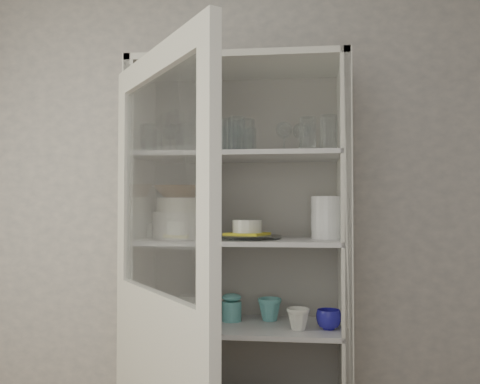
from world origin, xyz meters
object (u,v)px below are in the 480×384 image
Objects in this scene: pantry_cabinet at (241,304)px; teal_jar at (232,309)px; cupboard_door at (158,355)px; mug_blue at (329,319)px; plate_stack_front at (179,225)px; white_ramekin at (247,226)px; goblet_3 at (301,138)px; cream_bowl at (180,205)px; yellow_trivet at (247,234)px; measuring_cups at (199,321)px; goblet_1 at (233,138)px; grey_bowl_stack at (327,218)px; mug_white at (298,319)px; glass_platter at (247,237)px; mug_teal at (270,309)px; goblet_0 at (170,139)px; goblet_2 at (284,137)px; plate_stack_back at (163,230)px; white_canister at (190,309)px; terracotta_bowl at (180,192)px.

pantry_cabinet is 18.46× the size of teal_jar.
pantry_cabinet is 0.69m from cupboard_door.
plate_stack_front is at bearing -170.26° from mug_blue.
goblet_3 is at bearing 24.57° from white_ramekin.
cupboard_door is at bearing -84.56° from cream_bowl.
pantry_cabinet reaches higher than mug_blue.
measuring_cups is (-0.23, -0.02, -0.41)m from yellow_trivet.
grey_bowl_stack is (0.45, -0.07, -0.39)m from goblet_1.
yellow_trivet reaches higher than mug_white.
white_ramekin reaches higher than mug_blue.
mug_white is (0.24, -0.07, -0.41)m from white_ramekin.
mug_teal is (0.10, 0.11, -0.36)m from glass_platter.
cupboard_door is 11.45× the size of goblet_3.
goblet_3 is (0.65, 0.01, -0.00)m from goblet_0.
teal_jar is (-0.32, 0.14, 0.01)m from mug_white.
goblet_0 is 1.78× the size of mug_white.
pantry_cabinet is 18.74× the size of mug_blue.
goblet_0 reaches higher than plate_stack_front.
white_ramekin is at bearing -144.80° from goblet_2.
plate_stack_back is at bearing -163.98° from mug_teal.
grey_bowl_stack reaches higher than white_ramekin.
goblet_1 is 1.64× the size of mug_teal.
mug_blue is at bearing -6.02° from mug_teal.
pantry_cabinet reaches higher than cream_bowl.
goblet_0 reaches higher than white_canister.
white_ramekin is at bearing -15.33° from goblet_0.
pantry_cabinet is 0.55m from plate_stack_back.
plate_stack_back is at bearing 172.34° from grey_bowl_stack.
goblet_3 is 1.54× the size of teal_jar.
goblet_1 is 0.51m from plate_stack_front.
cupboard_door is 10.84× the size of goblet_0.
cupboard_door is at bearing -84.56° from terracotta_bowl.
glass_platter is (0.32, 0.02, -0.15)m from cream_bowl.
cream_bowl is 0.86m from mug_blue.
plate_stack_front reaches higher than mug_white.
mug_white is at bearing 97.30° from cupboard_door.
yellow_trivet is 0.38m from grey_bowl_stack.
goblet_0 is at bearing 121.74° from plate_stack_front.
terracotta_bowl is at bearing -58.26° from goblet_0.
white_ramekin is 1.23× the size of mug_blue.
pantry_cabinet is 0.49m from plate_stack_front.
cream_bowl is (-0.28, -0.11, 0.48)m from pantry_cabinet.
mug_blue is at bearing -90.00° from grey_bowl_stack.
goblet_3 is at bearing -3.55° from goblet_2.
mug_white is at bearing -4.86° from plate_stack_front.
mug_teal is at bearing -176.63° from goblet_3.
mug_blue is (0.37, -0.04, -0.36)m from glass_platter.
goblet_0 reaches higher than white_ramekin.
pantry_cabinet is 0.34m from glass_platter.
measuring_cups is (-0.23, -0.02, -0.44)m from white_ramekin.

